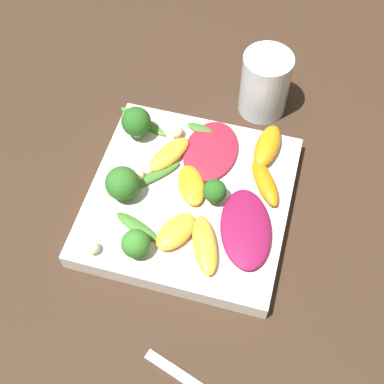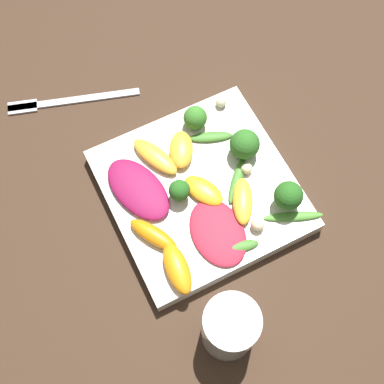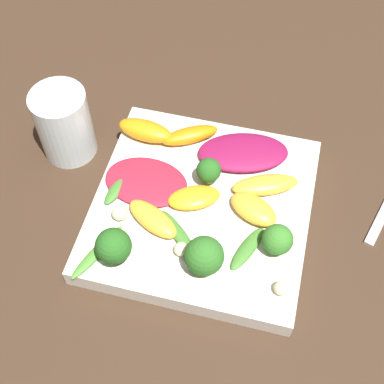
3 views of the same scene
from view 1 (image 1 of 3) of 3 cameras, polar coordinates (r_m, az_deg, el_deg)
The scene contains 22 objects.
ground_plane at distance 0.67m, azimuth -0.28°, elevation -1.40°, with size 2.40×2.40×0.00m, color #382619.
plate at distance 0.66m, azimuth -0.29°, elevation -0.84°, with size 0.24×0.24×0.02m.
drinking_glass at distance 0.74m, azimuth 7.78°, elevation 11.35°, with size 0.07×0.07×0.09m.
radicchio_leaf_0 at distance 0.69m, azimuth 2.02°, elevation 4.43°, with size 0.07×0.10×0.01m.
radicchio_leaf_1 at distance 0.62m, azimuth 5.75°, elevation -3.90°, with size 0.09×0.12×0.01m.
orange_segment_0 at distance 0.62m, azimuth -2.12°, elevation -4.16°, with size 0.05×0.07×0.02m.
orange_segment_1 at distance 0.66m, azimuth 7.78°, elevation 1.03°, with size 0.06×0.07×0.02m.
orange_segment_2 at distance 0.61m, azimuth 1.36°, elevation -5.66°, with size 0.05×0.08×0.02m.
orange_segment_3 at distance 0.68m, azimuth -2.43°, elevation 4.05°, with size 0.05×0.07×0.02m.
orange_segment_4 at distance 0.65m, azimuth -0.34°, elevation 0.79°, with size 0.05×0.07×0.01m.
orange_segment_5 at distance 0.69m, azimuth 8.03°, elevation 4.88°, with size 0.04×0.07×0.02m.
broccoli_floret_0 at distance 0.60m, azimuth -6.02°, elevation -5.51°, with size 0.03×0.03×0.04m.
broccoli_floret_1 at distance 0.63m, azimuth 2.53°, elevation 0.43°, with size 0.03×0.03×0.04m.
broccoli_floret_2 at distance 0.69m, azimuth -5.98°, elevation 7.42°, with size 0.04×0.04×0.05m.
broccoli_floret_3 at distance 0.64m, azimuth -7.44°, elevation 0.90°, with size 0.04×0.04×0.04m.
arugula_sprig_0 at distance 0.63m, azimuth -5.90°, elevation -3.68°, with size 0.06×0.04×0.01m.
arugula_sprig_1 at distance 0.70m, azimuth 1.65°, elevation 6.35°, with size 0.07×0.03×0.01m.
arugula_sprig_2 at distance 0.72m, azimuth -5.23°, elevation 7.52°, with size 0.08×0.04×0.01m.
arugula_sprig_3 at distance 0.67m, azimuth -3.99°, elevation 1.79°, with size 0.06×0.06×0.01m.
macadamia_nut_0 at distance 0.70m, azimuth -1.67°, elevation 6.48°, with size 0.02×0.02×0.02m.
macadamia_nut_1 at distance 0.62m, azimuth -10.51°, elevation -5.89°, with size 0.02×0.02×0.02m.
macadamia_nut_2 at distance 0.66m, azimuth -5.72°, elevation 1.85°, with size 0.02×0.02×0.02m.
Camera 1 is at (-0.09, 0.33, 0.58)m, focal length 50.00 mm.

